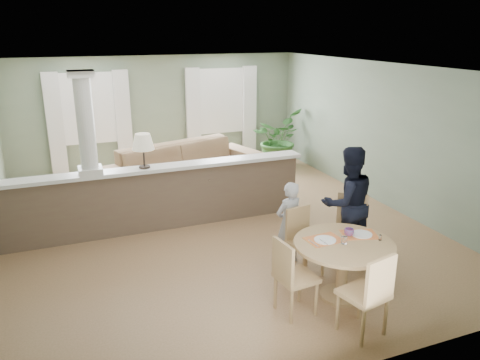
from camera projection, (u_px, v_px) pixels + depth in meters
name	position (u px, v px, depth m)	size (l,w,h in m)	color
ground	(211.00, 225.00, 8.20)	(8.00, 8.00, 0.00)	tan
room_shell	(196.00, 117.00, 8.19)	(7.02, 8.02, 2.71)	gray
pony_wall	(150.00, 190.00, 7.82)	(5.32, 0.38, 2.70)	brown
sofa	(186.00, 169.00, 9.79)	(3.37, 1.32, 0.98)	olive
houseplant	(277.00, 139.00, 11.54)	(1.26, 1.10, 1.40)	#2C5B24
dining_table	(344.00, 254.00, 5.84)	(1.25, 1.25, 0.86)	tan
chair_far_boy	(303.00, 238.00, 6.49)	(0.50, 0.50, 0.94)	tan
chair_far_man	(350.00, 226.00, 6.78)	(0.64, 0.64, 1.01)	tan
chair_near	(369.00, 292.00, 5.08)	(0.55, 0.55, 1.01)	tan
chair_side	(291.00, 274.00, 5.51)	(0.48, 0.48, 0.97)	tan
child_person	(289.00, 223.00, 6.73)	(0.45, 0.30, 1.24)	#A6A6AC
man_person	(348.00, 203.00, 6.85)	(0.83, 0.65, 1.70)	black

